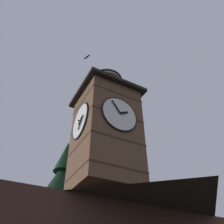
{
  "coord_description": "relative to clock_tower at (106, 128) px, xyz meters",
  "views": [
    {
      "loc": [
        3.08,
        11.8,
        2.19
      ],
      "look_at": [
        -3.22,
        0.27,
        12.36
      ],
      "focal_mm": 37.07,
      "sensor_mm": 36.0,
      "label": 1
    }
  ],
  "objects": [
    {
      "name": "moon",
      "position": [
        -15.46,
        -28.71,
        3.97
      ],
      "size": [
        1.83,
        1.83,
        1.83
      ],
      "color": "silver"
    },
    {
      "name": "flying_bird_high",
      "position": [
        1.0,
        -2.32,
        9.19
      ],
      "size": [
        0.33,
        0.67,
        0.1
      ],
      "color": "black"
    },
    {
      "name": "clock_tower",
      "position": [
        0.0,
        0.0,
        0.0
      ],
      "size": [
        4.26,
        4.26,
        10.04
      ],
      "color": "brown",
      "rests_on": "building_main"
    }
  ]
}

